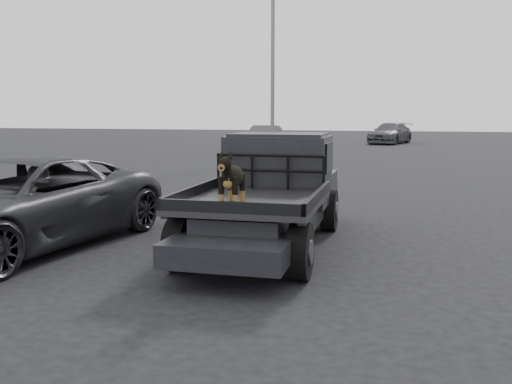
% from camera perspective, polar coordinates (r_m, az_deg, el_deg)
% --- Properties ---
extents(ground, '(120.00, 120.00, 0.00)m').
position_cam_1_polar(ground, '(7.02, -0.79, -9.99)').
color(ground, black).
rests_on(ground, ground).
extents(flatbed_ute, '(2.00, 5.40, 0.92)m').
position_cam_1_polar(flatbed_ute, '(9.20, 1.11, -2.69)').
color(flatbed_ute, black).
rests_on(flatbed_ute, ground).
extents(ute_cab, '(1.72, 1.30, 0.88)m').
position_cam_1_polar(ute_cab, '(10.00, 2.34, 3.37)').
color(ute_cab, black).
rests_on(ute_cab, flatbed_ute).
extents(headache_rack, '(1.80, 0.08, 0.55)m').
position_cam_1_polar(headache_rack, '(9.29, 1.39, 1.99)').
color(headache_rack, black).
rests_on(headache_rack, flatbed_ute).
extents(dog, '(0.32, 0.60, 0.74)m').
position_cam_1_polar(dog, '(7.28, -2.40, 1.06)').
color(dog, black).
rests_on(dog, flatbed_ute).
extents(parked_suv, '(3.14, 5.52, 1.45)m').
position_cam_1_polar(parked_suv, '(9.83, -22.65, -1.05)').
color(parked_suv, '#2D2D32').
rests_on(parked_suv, ground).
extents(distant_car_a, '(1.68, 4.21, 1.36)m').
position_cam_1_polar(distant_car_a, '(33.94, 0.80, 5.53)').
color(distant_car_a, '#525257').
rests_on(distant_car_a, ground).
extents(distant_car_b, '(3.32, 5.23, 1.41)m').
position_cam_1_polar(distant_car_b, '(40.34, 13.27, 5.75)').
color(distant_car_b, '#414146').
rests_on(distant_car_b, ground).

